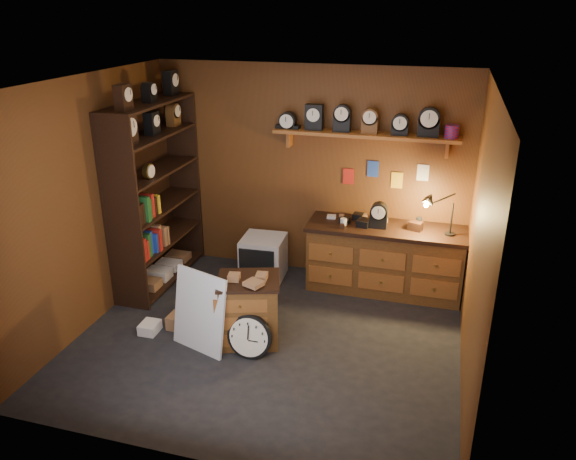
{
  "coord_description": "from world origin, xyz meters",
  "views": [
    {
      "loc": [
        1.63,
        -4.91,
        3.37
      ],
      "look_at": [
        0.12,
        0.35,
        1.15
      ],
      "focal_mm": 35.0,
      "sensor_mm": 36.0,
      "label": 1
    }
  ],
  "objects_px": {
    "shelving_unit": "(153,187)",
    "big_round_clock": "(250,337)",
    "workbench": "(385,255)",
    "low_cabinet": "(249,307)"
  },
  "relations": [
    {
      "from": "low_cabinet",
      "to": "big_round_clock",
      "type": "height_order",
      "value": "low_cabinet"
    },
    {
      "from": "workbench",
      "to": "big_round_clock",
      "type": "height_order",
      "value": "workbench"
    },
    {
      "from": "low_cabinet",
      "to": "workbench",
      "type": "bearing_deg",
      "value": 33.94
    },
    {
      "from": "shelving_unit",
      "to": "workbench",
      "type": "relative_size",
      "value": 1.34
    },
    {
      "from": "workbench",
      "to": "shelving_unit",
      "type": "bearing_deg",
      "value": -170.13
    },
    {
      "from": "big_round_clock",
      "to": "low_cabinet",
      "type": "bearing_deg",
      "value": 109.79
    },
    {
      "from": "shelving_unit",
      "to": "big_round_clock",
      "type": "distance_m",
      "value": 2.39
    },
    {
      "from": "shelving_unit",
      "to": "big_round_clock",
      "type": "height_order",
      "value": "shelving_unit"
    },
    {
      "from": "shelving_unit",
      "to": "big_round_clock",
      "type": "xyz_separation_m",
      "value": [
        1.71,
        -1.33,
        -1.03
      ]
    },
    {
      "from": "workbench",
      "to": "big_round_clock",
      "type": "bearing_deg",
      "value": -121.91
    }
  ]
}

